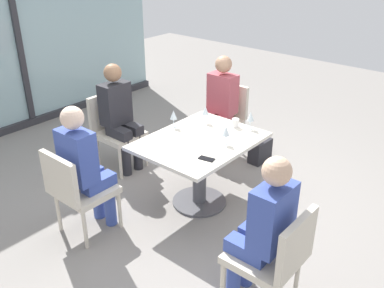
{
  "coord_description": "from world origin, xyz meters",
  "views": [
    {
      "loc": [
        -2.93,
        -2.38,
        2.54
      ],
      "look_at": [
        0.0,
        0.1,
        0.65
      ],
      "focal_mm": 40.22,
      "sensor_mm": 36.0,
      "label": 1
    }
  ],
  "objects_px": {
    "chair_far_right": "(224,116)",
    "chair_far_left": "(77,188)",
    "chair_near_window": "(114,127)",
    "wine_glass_0": "(251,117)",
    "person_near_window": "(119,113)",
    "chair_front_left": "(275,255)",
    "wine_glass_2": "(226,131)",
    "handbag_0": "(260,151)",
    "person_front_left": "(264,226)",
    "coffee_cup": "(235,123)",
    "cell_phone_on_table": "(207,159)",
    "dining_table_main": "(200,157)",
    "wine_glass_3": "(174,115)",
    "wine_glass_1": "(205,111)",
    "person_far_left": "(84,164)",
    "person_far_right": "(219,103)"
  },
  "relations": [
    {
      "from": "chair_far_right",
      "to": "chair_far_left",
      "type": "distance_m",
      "value": 2.21
    },
    {
      "from": "chair_near_window",
      "to": "chair_far_left",
      "type": "bearing_deg",
      "value": -144.81
    },
    {
      "from": "chair_far_right",
      "to": "wine_glass_0",
      "type": "bearing_deg",
      "value": -127.75
    },
    {
      "from": "chair_far_left",
      "to": "person_near_window",
      "type": "bearing_deg",
      "value": 31.23
    },
    {
      "from": "chair_front_left",
      "to": "wine_glass_2",
      "type": "xyz_separation_m",
      "value": [
        0.82,
        1.04,
        0.37
      ]
    },
    {
      "from": "chair_front_left",
      "to": "wine_glass_0",
      "type": "bearing_deg",
      "value": 39.87
    },
    {
      "from": "handbag_0",
      "to": "person_front_left",
      "type": "bearing_deg",
      "value": -146.49
    },
    {
      "from": "chair_front_left",
      "to": "wine_glass_0",
      "type": "xyz_separation_m",
      "value": [
        1.27,
        1.06,
        0.37
      ]
    },
    {
      "from": "chair_far_right",
      "to": "wine_glass_0",
      "type": "height_order",
      "value": "wine_glass_0"
    },
    {
      "from": "person_near_window",
      "to": "coffee_cup",
      "type": "xyz_separation_m",
      "value": [
        0.47,
        -1.27,
        0.08
      ]
    },
    {
      "from": "person_front_left",
      "to": "cell_phone_on_table",
      "type": "xyz_separation_m",
      "value": [
        0.47,
        0.88,
        0.03
      ]
    },
    {
      "from": "dining_table_main",
      "to": "wine_glass_2",
      "type": "bearing_deg",
      "value": -71.41
    },
    {
      "from": "chair_far_left",
      "to": "person_front_left",
      "type": "relative_size",
      "value": 0.69
    },
    {
      "from": "wine_glass_3",
      "to": "chair_front_left",
      "type": "bearing_deg",
      "value": -115.31
    },
    {
      "from": "chair_near_window",
      "to": "person_front_left",
      "type": "distance_m",
      "value": 2.59
    },
    {
      "from": "chair_front_left",
      "to": "chair_far_left",
      "type": "bearing_deg",
      "value": 101.53
    },
    {
      "from": "wine_glass_3",
      "to": "cell_phone_on_table",
      "type": "xyz_separation_m",
      "value": [
        -0.33,
        -0.7,
        -0.13
      ]
    },
    {
      "from": "chair_near_window",
      "to": "dining_table_main",
      "type": "bearing_deg",
      "value": -90.0
    },
    {
      "from": "wine_glass_1",
      "to": "cell_phone_on_table",
      "type": "distance_m",
      "value": 0.83
    },
    {
      "from": "wine_glass_3",
      "to": "wine_glass_0",
      "type": "bearing_deg",
      "value": -52.89
    },
    {
      "from": "chair_front_left",
      "to": "person_far_left",
      "type": "xyz_separation_m",
      "value": [
        -0.26,
        1.8,
        0.2
      ]
    },
    {
      "from": "dining_table_main",
      "to": "chair_far_left",
      "type": "xyz_separation_m",
      "value": [
        -1.11,
        0.51,
        -0.05
      ]
    },
    {
      "from": "wine_glass_3",
      "to": "coffee_cup",
      "type": "xyz_separation_m",
      "value": [
        0.41,
        -0.49,
        -0.09
      ]
    },
    {
      "from": "cell_phone_on_table",
      "to": "chair_near_window",
      "type": "bearing_deg",
      "value": 68.98
    },
    {
      "from": "dining_table_main",
      "to": "handbag_0",
      "type": "relative_size",
      "value": 3.97
    },
    {
      "from": "person_far_right",
      "to": "person_front_left",
      "type": "height_order",
      "value": "same"
    },
    {
      "from": "wine_glass_0",
      "to": "person_near_window",
      "type": "bearing_deg",
      "value": 110.78
    },
    {
      "from": "person_front_left",
      "to": "wine_glass_1",
      "type": "distance_m",
      "value": 1.79
    },
    {
      "from": "person_front_left",
      "to": "wine_glass_0",
      "type": "bearing_deg",
      "value": 36.85
    },
    {
      "from": "wine_glass_0",
      "to": "handbag_0",
      "type": "relative_size",
      "value": 0.62
    },
    {
      "from": "wine_glass_2",
      "to": "wine_glass_3",
      "type": "xyz_separation_m",
      "value": [
        -0.02,
        0.65,
        0.0
      ]
    },
    {
      "from": "dining_table_main",
      "to": "person_front_left",
      "type": "distance_m",
      "value": 1.4
    },
    {
      "from": "wine_glass_1",
      "to": "wine_glass_2",
      "type": "height_order",
      "value": "same"
    },
    {
      "from": "chair_far_left",
      "to": "cell_phone_on_table",
      "type": "xyz_separation_m",
      "value": [
        0.83,
        -0.81,
        0.24
      ]
    },
    {
      "from": "chair_far_left",
      "to": "person_far_left",
      "type": "xyz_separation_m",
      "value": [
        0.11,
        -0.0,
        0.2
      ]
    },
    {
      "from": "chair_front_left",
      "to": "handbag_0",
      "type": "xyz_separation_m",
      "value": [
        1.92,
        1.3,
        -0.36
      ]
    },
    {
      "from": "chair_near_window",
      "to": "coffee_cup",
      "type": "xyz_separation_m",
      "value": [
        0.47,
        -1.38,
        0.28
      ]
    },
    {
      "from": "chair_far_right",
      "to": "cell_phone_on_table",
      "type": "distance_m",
      "value": 1.62
    },
    {
      "from": "chair_near_window",
      "to": "person_far_left",
      "type": "distance_m",
      "value": 1.28
    },
    {
      "from": "chair_near_window",
      "to": "wine_glass_0",
      "type": "relative_size",
      "value": 4.7
    },
    {
      "from": "dining_table_main",
      "to": "wine_glass_0",
      "type": "height_order",
      "value": "wine_glass_0"
    },
    {
      "from": "person_near_window",
      "to": "wine_glass_0",
      "type": "xyz_separation_m",
      "value": [
        0.53,
        -1.41,
        0.16
      ]
    },
    {
      "from": "wine_glass_3",
      "to": "coffee_cup",
      "type": "height_order",
      "value": "wine_glass_3"
    },
    {
      "from": "dining_table_main",
      "to": "chair_far_right",
      "type": "xyz_separation_m",
      "value": [
        1.11,
        0.51,
        -0.05
      ]
    },
    {
      "from": "wine_glass_2",
      "to": "coffee_cup",
      "type": "xyz_separation_m",
      "value": [
        0.39,
        0.16,
        -0.09
      ]
    },
    {
      "from": "wine_glass_0",
      "to": "wine_glass_1",
      "type": "distance_m",
      "value": 0.48
    },
    {
      "from": "chair_front_left",
      "to": "wine_glass_3",
      "type": "xyz_separation_m",
      "value": [
        0.8,
        1.69,
        0.37
      ]
    },
    {
      "from": "chair_near_window",
      "to": "wine_glass_1",
      "type": "height_order",
      "value": "wine_glass_1"
    },
    {
      "from": "person_far_right",
      "to": "person_far_left",
      "type": "height_order",
      "value": "same"
    },
    {
      "from": "chair_far_left",
      "to": "person_far_left",
      "type": "height_order",
      "value": "person_far_left"
    }
  ]
}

